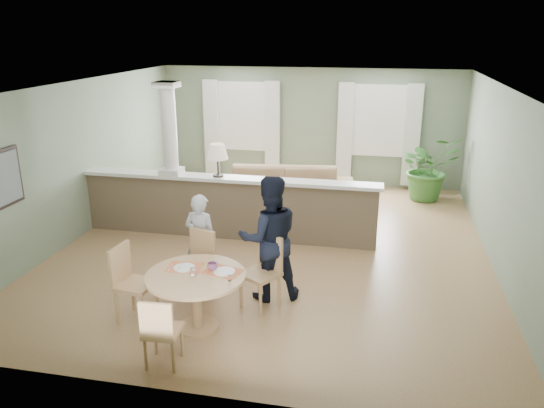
% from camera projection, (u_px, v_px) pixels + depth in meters
% --- Properties ---
extents(ground, '(8.00, 8.00, 0.00)m').
position_uv_depth(ground, '(275.00, 245.00, 9.11)').
color(ground, tan).
rests_on(ground, ground).
extents(room_shell, '(7.02, 8.02, 2.71)m').
position_uv_depth(room_shell, '(281.00, 134.00, 9.13)').
color(room_shell, gray).
rests_on(room_shell, ground).
extents(pony_wall, '(5.32, 0.38, 2.70)m').
position_uv_depth(pony_wall, '(223.00, 199.00, 9.26)').
color(pony_wall, brown).
rests_on(pony_wall, ground).
extents(sofa, '(2.97, 1.47, 0.83)m').
position_uv_depth(sofa, '(283.00, 190.00, 10.76)').
color(sofa, '#8C6A4C').
rests_on(sofa, ground).
extents(houseplant, '(1.61, 1.54, 1.40)m').
position_uv_depth(houseplant, '(428.00, 168.00, 11.35)').
color(houseplant, '#366B2A').
rests_on(houseplant, ground).
extents(dining_table, '(1.21, 1.21, 0.83)m').
position_uv_depth(dining_table, '(197.00, 285.00, 6.41)').
color(dining_table, tan).
rests_on(dining_table, ground).
extents(chair_far_boy, '(0.53, 0.53, 0.94)m').
position_uv_depth(chair_far_boy, '(198.00, 261.00, 7.24)').
color(chair_far_boy, tan).
rests_on(chair_far_boy, ground).
extents(chair_far_man, '(0.61, 0.61, 0.98)m').
position_uv_depth(chair_far_man, '(264.00, 268.00, 6.99)').
color(chair_far_man, tan).
rests_on(chair_far_man, ground).
extents(chair_near, '(0.40, 0.40, 0.84)m').
position_uv_depth(chair_near, '(160.00, 330.00, 5.69)').
color(chair_near, tan).
rests_on(chair_near, ground).
extents(chair_side, '(0.49, 0.49, 0.98)m').
position_uv_depth(chair_side, '(130.00, 279.00, 6.66)').
color(chair_side, tan).
rests_on(chair_side, ground).
extents(child_person, '(0.55, 0.41, 1.36)m').
position_uv_depth(child_person, '(201.00, 240.00, 7.53)').
color(child_person, '#ACACB1').
rests_on(child_person, ground).
extents(man_person, '(1.02, 0.92, 1.73)m').
position_uv_depth(man_person, '(269.00, 238.00, 7.10)').
color(man_person, black).
rests_on(man_person, ground).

